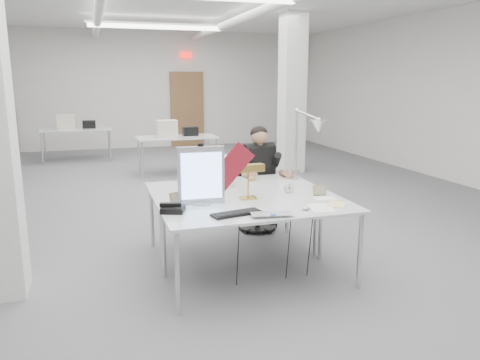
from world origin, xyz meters
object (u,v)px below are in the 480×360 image
object	(u,v)px
seated_person	(259,162)
architect_lamp	(306,139)
desk_phone	(173,209)
laptop	(273,216)
office_chair	(258,187)
monitor	(201,175)
bankers_lamp	(248,181)
beige_monitor	(214,171)
desk_main	(260,208)

from	to	relation	value
seated_person	architect_lamp	xyz separation A→B (m)	(0.28, -0.73, 0.35)
desk_phone	architect_lamp	bearing A→B (deg)	43.77
laptop	architect_lamp	size ratio (longest dim) A/B	0.36
office_chair	architect_lamp	xyz separation A→B (m)	(0.28, -0.78, 0.70)
monitor	architect_lamp	size ratio (longest dim) A/B	0.54
office_chair	bankers_lamp	world-z (taller)	bankers_lamp
beige_monitor	office_chair	bearing A→B (deg)	28.66
desk_main	architect_lamp	distance (m)	1.22
laptop	desk_phone	xyz separation A→B (m)	(-0.78, 0.44, 0.01)
office_chair	bankers_lamp	xyz separation A→B (m)	(-0.54, -1.23, 0.38)
laptop	desk_phone	world-z (taller)	desk_phone
office_chair	architect_lamp	distance (m)	1.08
seated_person	bankers_lamp	world-z (taller)	seated_person
office_chair	monitor	world-z (taller)	monitor
bankers_lamp	architect_lamp	xyz separation A→B (m)	(0.82, 0.45, 0.32)
desk_main	monitor	distance (m)	0.62
desk_main	monitor	size ratio (longest dim) A/B	3.31
seated_person	laptop	bearing A→B (deg)	-122.83
desk_phone	architect_lamp	distance (m)	1.81
bankers_lamp	architect_lamp	bearing A→B (deg)	25.57
desk_main	seated_person	distance (m)	1.58
beige_monitor	architect_lamp	xyz separation A→B (m)	(1.00, -0.18, 0.33)
desk_main	bankers_lamp	world-z (taller)	bankers_lamp
office_chair	bankers_lamp	bearing A→B (deg)	-130.20
office_chair	beige_monitor	bearing A→B (deg)	-157.03
laptop	beige_monitor	world-z (taller)	beige_monitor
bankers_lamp	desk_phone	xyz separation A→B (m)	(-0.78, -0.24, -0.16)
desk_main	office_chair	world-z (taller)	office_chair
desk_main	beige_monitor	bearing A→B (deg)	101.86
laptop	architect_lamp	world-z (taller)	architect_lamp
desk_phone	beige_monitor	world-z (taller)	beige_monitor
monitor	architect_lamp	world-z (taller)	architect_lamp
desk_main	beige_monitor	world-z (taller)	beige_monitor
laptop	desk_phone	bearing A→B (deg)	159.88
bankers_lamp	desk_phone	size ratio (longest dim) A/B	1.83
monitor	beige_monitor	distance (m)	0.73
architect_lamp	seated_person	bearing A→B (deg)	116.00
seated_person	architect_lamp	bearing A→B (deg)	-85.64
desk_main	architect_lamp	bearing A→B (deg)	42.95
office_chair	bankers_lamp	size ratio (longest dim) A/B	3.05
monitor	laptop	bearing A→B (deg)	-49.92
seated_person	laptop	world-z (taller)	seated_person
seated_person	office_chair	bearing A→B (deg)	73.41
seated_person	desk_phone	world-z (taller)	seated_person
desk_main	desk_phone	distance (m)	0.79
beige_monitor	monitor	bearing A→B (deg)	-124.34
office_chair	seated_person	bearing A→B (deg)	-106.59
office_chair	seated_person	world-z (taller)	seated_person
architect_lamp	desk_main	bearing A→B (deg)	-132.00
office_chair	monitor	xyz separation A→B (m)	(-1.01, -1.27, 0.47)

